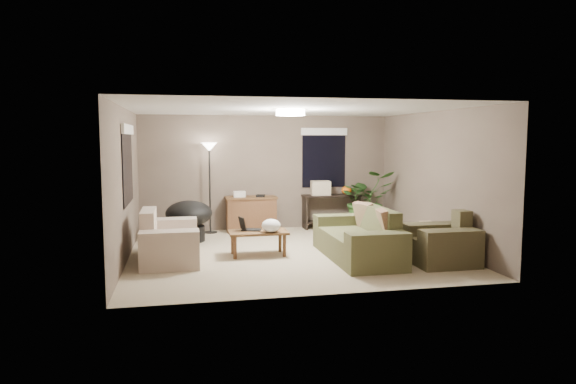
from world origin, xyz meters
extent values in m
plane|color=#BCA98B|center=(0.00, 0.00, 0.00)|extent=(5.50, 5.50, 0.00)
plane|color=white|center=(0.00, 0.00, 2.50)|extent=(5.50, 5.50, 0.00)
plane|color=#6B5B4F|center=(0.00, 2.50, 1.25)|extent=(5.50, 0.00, 5.50)
plane|color=#6B5B4F|center=(0.00, -2.50, 1.25)|extent=(5.50, 0.00, 5.50)
plane|color=#6B5B4F|center=(-2.75, 0.00, 1.25)|extent=(0.00, 5.00, 5.00)
plane|color=#6B5B4F|center=(2.75, 0.00, 1.25)|extent=(0.00, 5.00, 5.00)
cube|color=#4F5130|center=(1.00, -0.65, 0.21)|extent=(0.95, 1.48, 0.42)
cube|color=#4F5130|center=(1.37, -0.65, 0.64)|extent=(0.22, 1.48, 0.43)
cube|color=#4F5130|center=(1.00, -1.57, 0.30)|extent=(0.95, 0.36, 0.60)
cube|color=#4B4D2E|center=(1.00, 0.27, 0.30)|extent=(0.95, 0.36, 0.60)
cube|color=#8C7251|center=(1.30, -1.10, 0.65)|extent=(0.31, 0.48, 0.47)
cube|color=#8C7251|center=(1.30, -0.20, 0.65)|extent=(0.36, 0.50, 0.47)
cube|color=beige|center=(-2.05, -0.17, 0.21)|extent=(0.90, 0.88, 0.42)
cube|color=beige|center=(-2.39, -0.17, 0.64)|extent=(0.22, 0.88, 0.43)
cube|color=beige|center=(-2.05, -0.79, 0.30)|extent=(0.90, 0.36, 0.60)
cube|color=beige|center=(-2.05, 0.45, 0.30)|extent=(0.90, 0.36, 0.60)
cube|color=brown|center=(2.19, -1.27, 0.21)|extent=(0.95, 0.28, 0.42)
cube|color=#4D472E|center=(2.55, -1.27, 0.64)|extent=(0.22, 0.28, 0.43)
cube|color=brown|center=(2.19, -1.59, 0.30)|extent=(0.95, 0.36, 0.60)
cube|color=#46412A|center=(2.19, -0.95, 0.30)|extent=(0.95, 0.36, 0.60)
cube|color=brown|center=(-0.59, -0.10, 0.40)|extent=(1.00, 0.55, 0.04)
cylinder|color=brown|center=(-1.01, -0.30, 0.19)|extent=(0.06, 0.06, 0.38)
cylinder|color=brown|center=(-0.17, -0.30, 0.19)|extent=(0.06, 0.06, 0.38)
cylinder|color=brown|center=(-1.01, 0.10, 0.19)|extent=(0.06, 0.06, 0.38)
cylinder|color=brown|center=(-0.17, 0.10, 0.19)|extent=(0.06, 0.06, 0.38)
cube|color=black|center=(-0.69, 0.00, 0.43)|extent=(0.38, 0.32, 0.02)
cube|color=black|center=(-0.85, 0.00, 0.55)|extent=(0.12, 0.24, 0.22)
ellipsoid|color=white|center=(-0.39, -0.25, 0.53)|extent=(0.41, 0.39, 0.23)
cube|color=brown|center=(-0.40, 2.22, 0.35)|extent=(1.05, 0.45, 0.71)
cube|color=brown|center=(-0.40, 2.22, 0.73)|extent=(1.10, 0.50, 0.04)
cube|color=silver|center=(-0.65, 2.22, 0.81)|extent=(0.25, 0.20, 0.12)
cube|color=black|center=(-0.20, 2.17, 0.77)|extent=(0.23, 0.26, 0.04)
cube|color=black|center=(1.41, 2.24, 0.73)|extent=(1.30, 0.40, 0.04)
cube|color=black|center=(0.81, 2.24, 0.35)|extent=(0.05, 0.38, 0.71)
cube|color=black|center=(2.01, 2.24, 0.35)|extent=(0.05, 0.38, 0.71)
cube|color=black|center=(1.41, 2.24, 0.15)|extent=(1.25, 0.36, 0.03)
ellipsoid|color=orange|center=(1.76, 2.24, 0.84)|extent=(0.26, 0.26, 0.19)
cube|color=beige|center=(1.16, 2.24, 0.90)|extent=(0.44, 0.35, 0.31)
cylinder|color=black|center=(-1.73, 1.36, 0.15)|extent=(0.60, 0.60, 0.30)
ellipsoid|color=black|center=(-1.73, 1.36, 0.55)|extent=(1.11, 1.11, 0.50)
cylinder|color=black|center=(-1.27, 2.20, 0.01)|extent=(0.28, 0.28, 0.02)
cylinder|color=black|center=(-1.27, 2.20, 0.90)|extent=(0.04, 0.04, 1.78)
cone|color=white|center=(-1.27, 2.20, 1.82)|extent=(0.32, 0.32, 0.18)
cylinder|color=white|center=(0.00, 0.00, 2.44)|extent=(0.50, 0.50, 0.10)
imported|color=#2D5923|center=(2.14, 1.97, 0.51)|extent=(1.18, 1.31, 1.02)
cube|color=tan|center=(2.49, -0.22, 0.01)|extent=(0.32, 0.32, 0.03)
cylinder|color=tan|center=(2.49, -0.22, 0.25)|extent=(0.12, 0.12, 0.44)
cube|color=tan|center=(2.49, -0.22, 0.48)|extent=(0.22, 0.22, 0.03)
cube|color=black|center=(-2.73, 0.30, 1.55)|extent=(0.01, 1.50, 1.30)
cube|color=white|center=(-2.71, 0.30, 2.15)|extent=(0.05, 1.56, 0.16)
cube|color=black|center=(1.30, 2.48, 1.55)|extent=(1.00, 0.01, 1.30)
cube|color=white|center=(1.30, 2.46, 2.15)|extent=(1.06, 0.05, 0.16)
camera|label=1|loc=(-1.84, -8.68, 2.00)|focal=32.00mm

